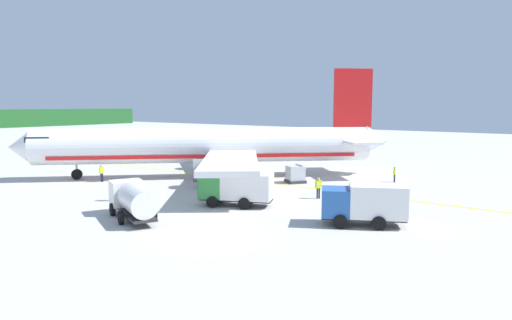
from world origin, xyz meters
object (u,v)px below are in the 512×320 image
object	(u,v)px
airliner_foreground	(211,146)
crew_marshaller	(102,172)
crew_loader_left	(113,189)
service_truck_baggage	(237,187)
crew_loader_right	(318,186)
crew_supervisor	(395,173)
service_truck_fuel	(364,203)
cargo_container_near	(296,174)
service_truck_catering	(133,199)

from	to	relation	value
airliner_foreground	crew_marshaller	world-z (taller)	airliner_foreground
crew_loader_left	service_truck_baggage	bearing A→B (deg)	-63.37
crew_loader_right	crew_supervisor	size ratio (longest dim) A/B	1.09
service_truck_fuel	cargo_container_near	xyz separation A→B (m)	(11.35, 12.22, -0.64)
service_truck_catering	crew_loader_left	world-z (taller)	service_truck_catering
crew_marshaller	crew_loader_left	world-z (taller)	crew_marshaller
service_truck_baggage	crew_loader_left	world-z (taller)	service_truck_baggage
service_truck_catering	crew_marshaller	world-z (taller)	service_truck_catering
crew_supervisor	crew_loader_left	bearing A→B (deg)	145.77
service_truck_fuel	service_truck_catering	world-z (taller)	service_truck_fuel
service_truck_fuel	crew_loader_left	size ratio (longest dim) A/B	3.37
airliner_foreground	service_truck_catering	world-z (taller)	airliner_foreground
crew_loader_left	crew_supervisor	distance (m)	27.44
crew_marshaller	crew_supervisor	size ratio (longest dim) A/B	1.10
airliner_foreground	service_truck_fuel	size ratio (longest dim) A/B	5.63
service_truck_baggage	crew_marshaller	distance (m)	18.16
service_truck_baggage	crew_loader_right	distance (m)	7.33
service_truck_fuel	crew_marshaller	size ratio (longest dim) A/B	3.23
service_truck_fuel	service_truck_baggage	world-z (taller)	service_truck_fuel
service_truck_catering	crew_loader_right	xyz separation A→B (m)	(13.72, -6.94, -0.34)
crew_loader_left	crew_supervisor	bearing A→B (deg)	-34.23
crew_loader_left	crew_marshaller	bearing A→B (deg)	60.53
crew_loader_left	cargo_container_near	bearing A→B (deg)	-24.25
service_truck_catering	cargo_container_near	bearing A→B (deg)	-3.77
service_truck_fuel	crew_supervisor	size ratio (longest dim) A/B	3.55
service_truck_fuel	crew_loader_left	world-z (taller)	service_truck_fuel
airliner_foreground	service_truck_fuel	bearing A→B (deg)	-112.77
cargo_container_near	crew_loader_right	xyz separation A→B (m)	(-5.57, -5.67, 0.19)
service_truck_catering	cargo_container_near	size ratio (longest dim) A/B	2.53
service_truck_fuel	crew_marshaller	xyz separation A→B (m)	(-0.12, 28.50, -0.45)
crew_marshaller	crew_loader_left	xyz separation A→B (m)	(-5.01, -8.86, -0.05)
crew_loader_right	service_truck_catering	bearing A→B (deg)	153.15
crew_supervisor	service_truck_catering	bearing A→B (deg)	159.99
airliner_foreground	crew_loader_left	distance (m)	14.55
airliner_foreground	crew_marshaller	bearing A→B (deg)	143.38
service_truck_catering	crew_loader_left	distance (m)	6.77
cargo_container_near	crew_marshaller	xyz separation A→B (m)	(-11.47, 16.28, 0.19)
airliner_foreground	crew_supervisor	bearing A→B (deg)	-64.11
crew_loader_left	crew_loader_right	size ratio (longest dim) A/B	0.96
service_truck_catering	airliner_foreground	bearing A→B (deg)	25.61
crew_marshaller	crew_loader_left	size ratio (longest dim) A/B	1.04
crew_loader_right	crew_loader_left	bearing A→B (deg)	129.79
airliner_foreground	service_truck_catering	bearing A→B (deg)	-154.39
cargo_container_near	crew_marshaller	bearing A→B (deg)	125.17
service_truck_catering	cargo_container_near	xyz separation A→B (m)	(19.29, -1.27, -0.53)
service_truck_baggage	cargo_container_near	size ratio (longest dim) A/B	2.42
service_truck_fuel	crew_loader_right	distance (m)	8.75
airliner_foreground	crew_loader_right	world-z (taller)	airliner_foreground
cargo_container_near	crew_loader_right	size ratio (longest dim) A/B	1.39
crew_marshaller	service_truck_catering	bearing A→B (deg)	-117.51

